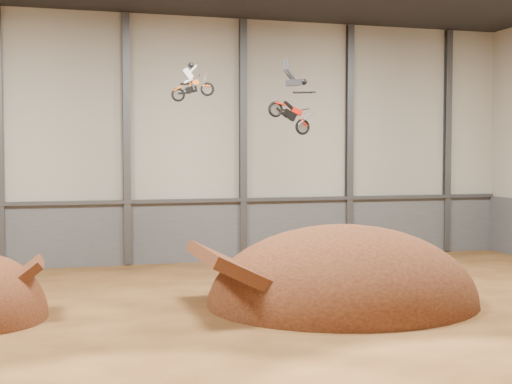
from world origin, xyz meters
TOP-DOWN VIEW (x-y plane):
  - floor at (0.00, 0.00)m, footprint 40.00×40.00m
  - back_wall at (0.00, 15.00)m, footprint 40.00×0.10m
  - lower_band_back at (0.00, 14.90)m, footprint 39.80×0.18m
  - steel_rail at (0.00, 14.75)m, footprint 39.80×0.35m
  - steel_column_2 at (-3.33, 14.80)m, footprint 0.40×0.36m
  - steel_column_3 at (3.33, 14.80)m, footprint 0.40×0.36m
  - steel_column_4 at (10.00, 14.80)m, footprint 0.40×0.36m
  - steel_column_5 at (16.67, 14.80)m, footprint 0.40×0.36m
  - landing_ramp at (4.25, 2.03)m, footprint 11.34×10.03m
  - fmx_rider_a at (-1.13, 6.48)m, footprint 2.32×1.04m
  - fmx_rider_b at (2.67, 4.92)m, footprint 3.90×1.32m

SIDE VIEW (x-z plane):
  - floor at x=0.00m, z-range 0.00..0.00m
  - landing_ramp at x=4.25m, z-range -3.27..3.27m
  - lower_band_back at x=0.00m, z-range 0.00..3.50m
  - steel_rail at x=0.00m, z-range 3.45..3.65m
  - back_wall at x=0.00m, z-range 0.00..14.00m
  - steel_column_2 at x=-3.33m, z-range 0.05..13.95m
  - steel_column_3 at x=3.33m, z-range 0.05..13.95m
  - steel_column_4 at x=10.00m, z-range 0.05..13.95m
  - steel_column_5 at x=16.67m, z-range 0.05..13.95m
  - fmx_rider_b at x=2.67m, z-range 6.92..10.58m
  - fmx_rider_a at x=-1.13m, z-range 8.51..10.60m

